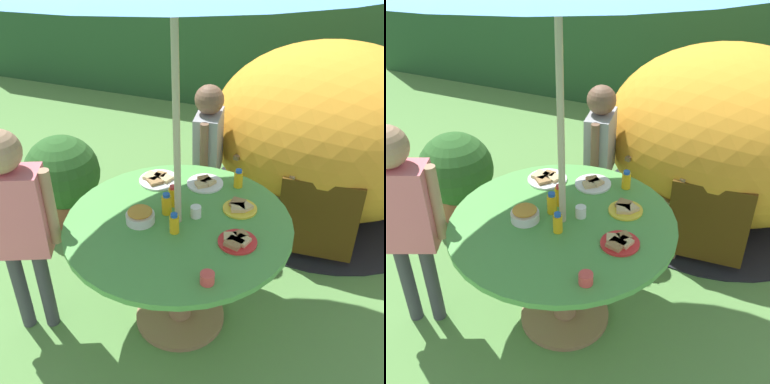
# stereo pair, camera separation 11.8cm
# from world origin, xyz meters

# --- Properties ---
(ground_plane) EXTENTS (10.00, 10.00, 0.02)m
(ground_plane) POSITION_xyz_m (0.00, 0.00, -0.01)
(ground_plane) COLOR #548442
(hedge_backdrop) EXTENTS (9.00, 0.70, 1.85)m
(hedge_backdrop) POSITION_xyz_m (0.00, 3.63, 0.93)
(hedge_backdrop) COLOR #234C28
(hedge_backdrop) RESTS_ON ground_plane
(garden_table) EXTENTS (1.24, 1.24, 0.75)m
(garden_table) POSITION_xyz_m (0.00, 0.00, 0.57)
(garden_table) COLOR #93704C
(garden_table) RESTS_ON ground_plane
(wooden_chair) EXTENTS (0.59, 0.56, 1.05)m
(wooden_chair) POSITION_xyz_m (0.36, 1.16, 0.58)
(wooden_chair) COLOR brown
(wooden_chair) RESTS_ON ground_plane
(dome_tent) EXTENTS (2.06, 2.06, 1.33)m
(dome_tent) POSITION_xyz_m (0.63, 1.66, 0.66)
(dome_tent) COLOR orange
(dome_tent) RESTS_ON ground_plane
(potted_plant) EXTENTS (0.58, 0.58, 0.73)m
(potted_plant) POSITION_xyz_m (-1.22, 0.64, 0.42)
(potted_plant) COLOR brown
(potted_plant) RESTS_ON ground_plane
(child_in_grey_shirt) EXTENTS (0.21, 0.40, 1.18)m
(child_in_grey_shirt) POSITION_xyz_m (-0.15, 0.92, 0.75)
(child_in_grey_shirt) COLOR navy
(child_in_grey_shirt) RESTS_ON ground_plane
(child_in_pink_shirt) EXTENTS (0.41, 0.31, 1.31)m
(child_in_pink_shirt) POSITION_xyz_m (-0.79, -0.35, 0.84)
(child_in_pink_shirt) COLOR #3F3F47
(child_in_pink_shirt) RESTS_ON ground_plane
(snack_bowl) EXTENTS (0.16, 0.16, 0.09)m
(snack_bowl) POSITION_xyz_m (-0.19, -0.08, 0.79)
(snack_bowl) COLOR white
(snack_bowl) RESTS_ON garden_table
(plate_mid_left) EXTENTS (0.24, 0.24, 0.03)m
(plate_mid_left) POSITION_xyz_m (-0.27, 0.34, 0.76)
(plate_mid_left) COLOR white
(plate_mid_left) RESTS_ON garden_table
(plate_center_front) EXTENTS (0.20, 0.20, 0.03)m
(plate_center_front) POSITION_xyz_m (0.35, -0.07, 0.76)
(plate_center_front) COLOR red
(plate_center_front) RESTS_ON garden_table
(plate_far_right) EXTENTS (0.22, 0.22, 0.03)m
(plate_far_right) POSITION_xyz_m (0.01, 0.41, 0.76)
(plate_far_right) COLOR white
(plate_far_right) RESTS_ON garden_table
(plate_far_left) EXTENTS (0.19, 0.19, 0.03)m
(plate_far_left) POSITION_xyz_m (0.28, 0.23, 0.76)
(plate_far_left) COLOR yellow
(plate_far_left) RESTS_ON garden_table
(juice_bottle_near_left) EXTENTS (0.05, 0.05, 0.12)m
(juice_bottle_near_left) POSITION_xyz_m (0.21, 0.45, 0.80)
(juice_bottle_near_left) COLOR yellow
(juice_bottle_near_left) RESTS_ON garden_table
(juice_bottle_near_right) EXTENTS (0.05, 0.05, 0.13)m
(juice_bottle_near_right) POSITION_xyz_m (-0.08, 0.13, 0.81)
(juice_bottle_near_right) COLOR yellow
(juice_bottle_near_right) RESTS_ON garden_table
(juice_bottle_center_back) EXTENTS (0.05, 0.05, 0.13)m
(juice_bottle_center_back) POSITION_xyz_m (-0.09, 0.05, 0.81)
(juice_bottle_center_back) COLOR yellow
(juice_bottle_center_back) RESTS_ON garden_table
(juice_bottle_mid_right) EXTENTS (0.05, 0.05, 0.12)m
(juice_bottle_mid_right) POSITION_xyz_m (0.02, -0.10, 0.80)
(juice_bottle_mid_right) COLOR yellow
(juice_bottle_mid_right) RESTS_ON garden_table
(cup_near) EXTENTS (0.07, 0.07, 0.06)m
(cup_near) POSITION_xyz_m (0.30, -0.39, 0.78)
(cup_near) COLOR #E04C47
(cup_near) RESTS_ON garden_table
(cup_far) EXTENTS (0.06, 0.06, 0.07)m
(cup_far) POSITION_xyz_m (0.07, 0.07, 0.78)
(cup_far) COLOR white
(cup_far) RESTS_ON garden_table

